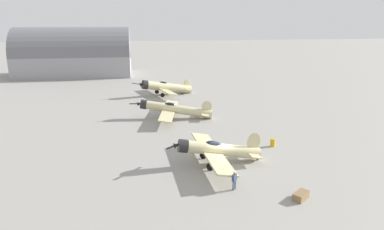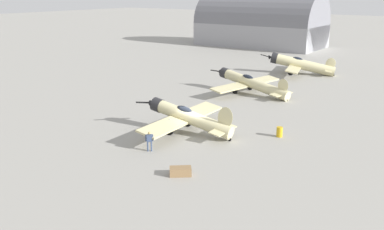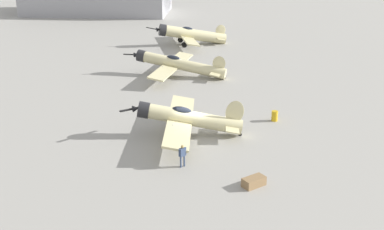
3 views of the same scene
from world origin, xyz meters
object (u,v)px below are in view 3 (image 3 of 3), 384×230
object	(u,v)px
ground_crew_mechanic	(182,154)
equipment_crate	(254,182)
airplane_mid_apron	(178,64)
airplane_far_line	(190,34)
airplane_foreground	(186,118)
fuel_drum	(275,116)

from	to	relation	value
ground_crew_mechanic	equipment_crate	xyz separation A→B (m)	(2.37, 5.07, -0.72)
airplane_mid_apron	equipment_crate	xyz separation A→B (m)	(25.73, 8.22, -1.08)
airplane_far_line	airplane_foreground	bearing A→B (deg)	78.76
airplane_far_line	ground_crew_mechanic	xyz separation A→B (m)	(39.83, 3.26, -0.51)
airplane_foreground	airplane_far_line	xyz separation A→B (m)	(-34.00, -2.90, 0.01)
airplane_far_line	airplane_mid_apron	bearing A→B (deg)	74.23
airplane_foreground	airplane_mid_apron	world-z (taller)	airplane_foreground
fuel_drum	ground_crew_mechanic	bearing A→B (deg)	-36.37
airplane_foreground	airplane_far_line	world-z (taller)	airplane_far_line
airplane_mid_apron	fuel_drum	bearing A→B (deg)	137.59
airplane_foreground	airplane_mid_apron	size ratio (longest dim) A/B	0.94
airplane_foreground	ground_crew_mechanic	distance (m)	5.86
airplane_mid_apron	equipment_crate	world-z (taller)	airplane_mid_apron
equipment_crate	fuel_drum	distance (m)	12.36
fuel_drum	airplane_foreground	bearing A→B (deg)	-62.34
airplane_foreground	airplane_far_line	distance (m)	34.12
ground_crew_mechanic	fuel_drum	xyz separation A→B (m)	(-9.80, 7.22, -0.57)
equipment_crate	fuel_drum	size ratio (longest dim) A/B	1.85
ground_crew_mechanic	fuel_drum	world-z (taller)	ground_crew_mechanic
airplane_mid_apron	airplane_far_line	size ratio (longest dim) A/B	1.02
airplane_foreground	fuel_drum	size ratio (longest dim) A/B	12.47
airplane_mid_apron	airplane_far_line	bearing A→B (deg)	-79.47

